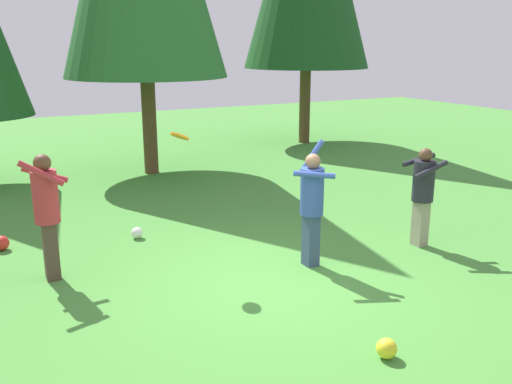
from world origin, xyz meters
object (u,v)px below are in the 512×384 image
at_px(frisbee, 180,136).
at_px(ball_white, 137,233).
at_px(person_catcher, 46,206).
at_px(ball_red, 1,243).
at_px(person_bystander, 423,189).
at_px(person_thrower, 312,200).
at_px(ball_yellow, 387,348).

height_order(frisbee, ball_white, frisbee).
distance_m(person_catcher, ball_red, 1.89).
xyz_separation_m(person_catcher, person_bystander, (5.49, -1.35, -0.11)).
height_order(person_bystander, ball_white, person_bystander).
height_order(person_thrower, person_catcher, person_thrower).
bearing_deg(ball_white, frisbee, -79.28).
xyz_separation_m(ball_white, ball_red, (-2.07, 0.45, 0.02)).
height_order(person_thrower, person_bystander, person_thrower).
bearing_deg(person_bystander, ball_white, -17.15).
height_order(ball_red, ball_yellow, ball_red).
distance_m(frisbee, ball_red, 3.55).
distance_m(person_catcher, person_bystander, 5.66).
relative_size(person_catcher, ball_red, 7.45).
height_order(person_catcher, person_bystander, person_catcher).
distance_m(ball_white, ball_yellow, 5.01).
bearing_deg(person_bystander, frisbee, -0.00).
relative_size(frisbee, ball_red, 1.45).
height_order(frisbee, ball_yellow, frisbee).
distance_m(person_thrower, ball_red, 4.97).
relative_size(frisbee, ball_white, 1.79).
bearing_deg(ball_white, ball_red, 167.78).
bearing_deg(frisbee, ball_white, 100.72).
height_order(frisbee, ball_red, frisbee).
bearing_deg(person_bystander, person_catcher, 0.53).
distance_m(frisbee, ball_yellow, 3.94).
xyz_separation_m(frisbee, ball_red, (-2.35, 1.94, -1.82)).
relative_size(person_catcher, ball_yellow, 8.05).
bearing_deg(ball_white, ball_yellow, -75.21).
height_order(person_bystander, ball_yellow, person_bystander).
distance_m(person_catcher, frisbee, 2.03).
distance_m(ball_red, ball_yellow, 6.26).
distance_m(person_thrower, ball_yellow, 2.75).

